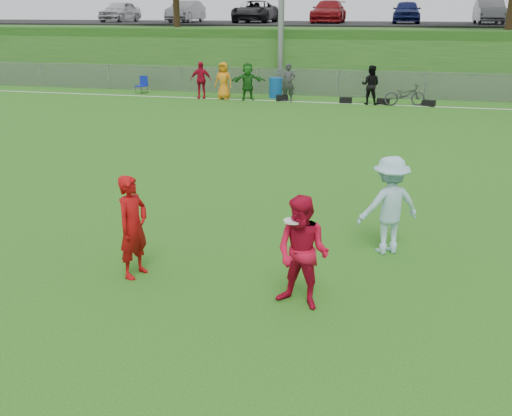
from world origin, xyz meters
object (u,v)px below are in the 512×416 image
(player_red_center, at_px, (303,253))
(frisbee, at_px, (293,221))
(player_red_left, at_px, (133,227))
(recycling_bin, at_px, (276,88))
(bicycle, at_px, (405,95))
(player_blue, at_px, (389,205))

(player_red_center, relative_size, frisbee, 6.30)
(frisbee, bearing_deg, player_red_left, 171.82)
(recycling_bin, bearing_deg, player_red_center, -77.32)
(frisbee, height_order, bicycle, frisbee)
(player_red_left, xyz_separation_m, recycling_bin, (-1.71, 19.28, -0.35))
(frisbee, bearing_deg, player_blue, 60.40)
(player_red_center, relative_size, player_blue, 0.96)
(player_blue, distance_m, frisbee, 2.61)
(frisbee, xyz_separation_m, recycling_bin, (-4.28, 19.65, -0.81))
(player_red_center, height_order, frisbee, player_red_center)
(recycling_bin, bearing_deg, player_blue, -72.32)
(player_red_left, bearing_deg, player_blue, -49.65)
(player_red_left, relative_size, frisbee, 6.32)
(player_red_left, xyz_separation_m, frisbee, (2.57, -0.37, 0.46))
(player_red_center, distance_m, bicycle, 18.75)
(player_red_center, bearing_deg, frisbee, -166.81)
(bicycle, bearing_deg, recycling_bin, 67.01)
(bicycle, bearing_deg, player_red_left, 153.24)
(player_blue, relative_size, bicycle, 0.96)
(player_red_center, bearing_deg, recycling_bin, 118.52)
(player_blue, xyz_separation_m, recycling_bin, (-5.55, 17.40, -0.38))
(player_red_left, distance_m, player_blue, 4.28)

